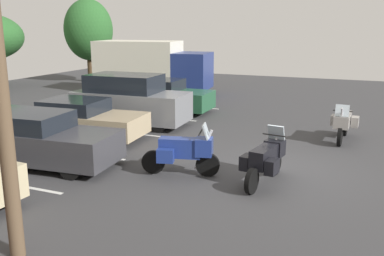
% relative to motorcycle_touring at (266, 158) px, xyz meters
% --- Properties ---
extents(ground, '(44.00, 44.00, 0.10)m').
position_rel_motorcycle_touring_xyz_m(ground, '(1.05, -0.04, -0.70)').
color(ground, '#38383A').
extents(motorcycle_touring, '(2.17, 0.96, 1.39)m').
position_rel_motorcycle_touring_xyz_m(motorcycle_touring, '(0.00, 0.00, 0.00)').
color(motorcycle_touring, black).
rests_on(motorcycle_touring, ground).
extents(motorcycle_second, '(2.22, 0.94, 1.39)m').
position_rel_motorcycle_touring_xyz_m(motorcycle_second, '(5.00, -1.54, 0.01)').
color(motorcycle_second, black).
rests_on(motorcycle_second, ground).
extents(motorcycle_third, '(1.00, 2.09, 1.44)m').
position_rel_motorcycle_touring_xyz_m(motorcycle_third, '(-0.28, 2.17, 0.02)').
color(motorcycle_third, black).
rests_on(motorcycle_third, ground).
extents(parking_stripes, '(17.25, 4.82, 0.01)m').
position_rel_motorcycle_touring_xyz_m(parking_stripes, '(0.23, 6.73, -0.65)').
color(parking_stripes, silver).
rests_on(parking_stripes, ground).
extents(car_charcoal, '(2.19, 4.92, 1.53)m').
position_rel_motorcycle_touring_xyz_m(car_charcoal, '(-1.08, 6.51, 0.10)').
color(car_charcoal, '#38383D').
rests_on(car_charcoal, ground).
extents(car_tan, '(2.20, 4.48, 1.39)m').
position_rel_motorcycle_touring_xyz_m(car_tan, '(1.81, 7.01, 0.04)').
color(car_tan, tan).
rests_on(car_tan, ground).
extents(car_grey, '(2.13, 4.71, 2.03)m').
position_rel_motorcycle_touring_xyz_m(car_grey, '(4.37, 6.60, 0.34)').
color(car_grey, slate).
rests_on(car_grey, ground).
extents(car_green, '(1.86, 4.39, 1.49)m').
position_rel_motorcycle_touring_xyz_m(car_green, '(7.34, 6.53, 0.07)').
color(car_green, '#235638').
rests_on(car_green, ground).
extents(box_truck, '(3.18, 6.91, 3.03)m').
position_rel_motorcycle_touring_xyz_m(box_truck, '(11.96, 9.67, 0.95)').
color(box_truck, navy).
rests_on(box_truck, ground).
extents(tree_center_right, '(3.33, 3.33, 5.68)m').
position_rel_motorcycle_touring_xyz_m(tree_center_right, '(14.85, 16.02, 2.93)').
color(tree_center_right, '#4C3823').
rests_on(tree_center_right, ground).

